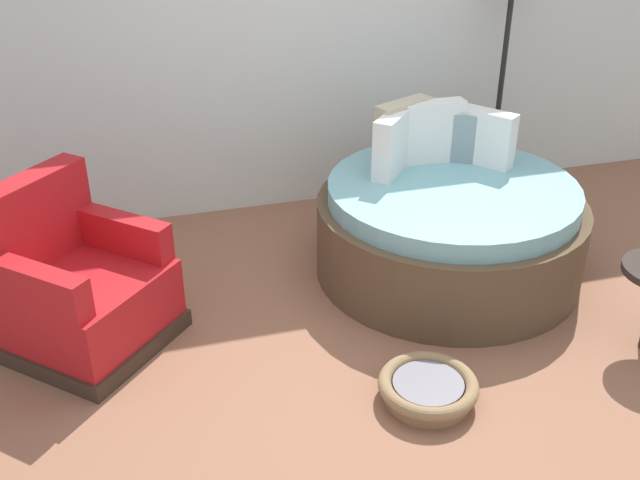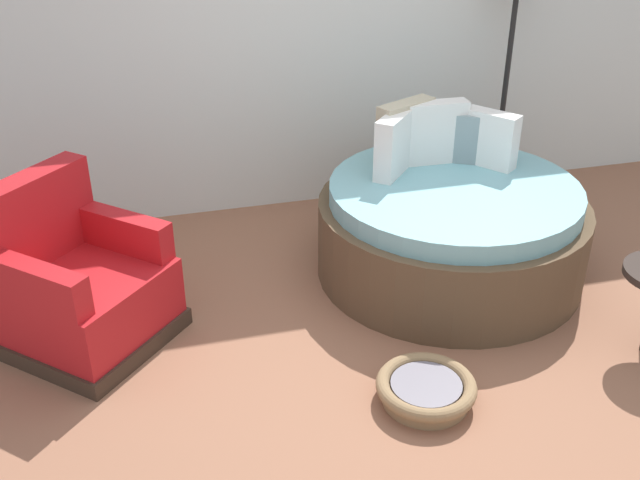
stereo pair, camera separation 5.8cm
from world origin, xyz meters
TOP-DOWN VIEW (x-y plane):
  - ground_plane at (0.00, 0.00)m, footprint 8.00×8.00m
  - back_wall at (0.00, 2.10)m, footprint 8.00×0.12m
  - round_daybed at (0.62, 0.77)m, footprint 1.70×1.70m
  - red_armchair at (-1.67, 0.62)m, footprint 1.13×1.13m
  - pet_basket at (-0.00, -0.39)m, footprint 0.51×0.51m

SIDE VIEW (x-z plane):
  - ground_plane at x=0.00m, z-range -0.02..0.00m
  - pet_basket at x=0.00m, z-range 0.01..0.14m
  - round_daybed at x=0.62m, z-range -0.19..0.85m
  - red_armchair at x=-1.67m, z-range -0.14..0.80m
  - back_wall at x=0.00m, z-range 0.00..2.81m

